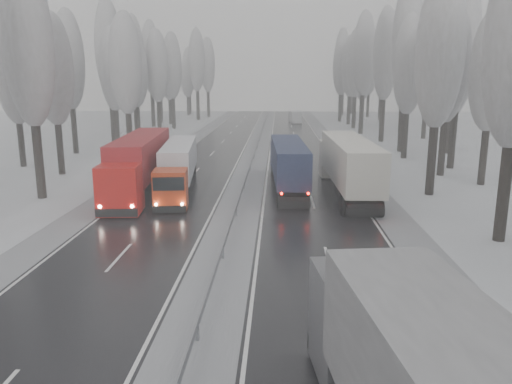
# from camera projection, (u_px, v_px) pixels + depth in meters

# --- Properties ---
(carriageway_right) EXTENTS (7.50, 200.00, 0.03)m
(carriageway_right) POSITION_uv_depth(u_px,v_px,m) (308.00, 185.00, 42.19)
(carriageway_right) COLOR black
(carriageway_right) RESTS_ON ground
(carriageway_left) EXTENTS (7.50, 200.00, 0.03)m
(carriageway_left) POSITION_uv_depth(u_px,v_px,m) (185.00, 184.00, 42.64)
(carriageway_left) COLOR black
(carriageway_left) RESTS_ON ground
(median_slush) EXTENTS (3.00, 200.00, 0.04)m
(median_slush) POSITION_uv_depth(u_px,v_px,m) (246.00, 185.00, 42.41)
(median_slush) COLOR #999BA1
(median_slush) RESTS_ON ground
(shoulder_right) EXTENTS (2.40, 200.00, 0.04)m
(shoulder_right) POSITION_uv_depth(u_px,v_px,m) (367.00, 186.00, 41.97)
(shoulder_right) COLOR #999BA1
(shoulder_right) RESTS_ON ground
(shoulder_left) EXTENTS (2.40, 200.00, 0.04)m
(shoulder_left) POSITION_uv_depth(u_px,v_px,m) (128.00, 184.00, 42.85)
(shoulder_left) COLOR #999BA1
(shoulder_left) RESTS_ON ground
(median_guardrail) EXTENTS (0.12, 200.00, 0.76)m
(median_guardrail) POSITION_uv_depth(u_px,v_px,m) (246.00, 178.00, 42.27)
(median_guardrail) COLOR slate
(median_guardrail) RESTS_ON ground
(tree_18) EXTENTS (3.60, 3.60, 16.58)m
(tree_18) POSITION_uv_depth(u_px,v_px,m) (440.00, 52.00, 36.54)
(tree_18) COLOR black
(tree_18) RESTS_ON ground
(tree_19) EXTENTS (3.60, 3.60, 14.57)m
(tree_19) POSITION_uv_depth(u_px,v_px,m) (492.00, 71.00, 40.48)
(tree_19) COLOR black
(tree_19) RESTS_ON ground
(tree_20) EXTENTS (3.60, 3.60, 15.71)m
(tree_20) POSITION_uv_depth(u_px,v_px,m) (449.00, 64.00, 44.44)
(tree_20) COLOR black
(tree_20) RESTS_ON ground
(tree_21) EXTENTS (3.60, 3.60, 18.62)m
(tree_21) POSITION_uv_depth(u_px,v_px,m) (461.00, 45.00, 47.83)
(tree_21) COLOR black
(tree_21) RESTS_ON ground
(tree_22) EXTENTS (3.60, 3.60, 15.86)m
(tree_22) POSITION_uv_depth(u_px,v_px,m) (410.00, 66.00, 54.62)
(tree_22) COLOR black
(tree_22) RESTS_ON ground
(tree_23) EXTENTS (3.60, 3.60, 13.55)m
(tree_23) POSITION_uv_depth(u_px,v_px,m) (454.00, 79.00, 58.57)
(tree_23) COLOR black
(tree_23) RESTS_ON ground
(tree_24) EXTENTS (3.60, 3.60, 20.49)m
(tree_24) POSITION_uv_depth(u_px,v_px,m) (407.00, 41.00, 59.21)
(tree_24) COLOR black
(tree_24) RESTS_ON ground
(tree_25) EXTENTS (3.60, 3.60, 19.44)m
(tree_25) POSITION_uv_depth(u_px,v_px,m) (454.00, 49.00, 62.96)
(tree_25) COLOR black
(tree_25) RESTS_ON ground
(tree_26) EXTENTS (3.60, 3.60, 18.78)m
(tree_26) POSITION_uv_depth(u_px,v_px,m) (386.00, 55.00, 69.45)
(tree_26) COLOR black
(tree_26) RESTS_ON ground
(tree_27) EXTENTS (3.60, 3.60, 17.62)m
(tree_27) POSITION_uv_depth(u_px,v_px,m) (429.00, 61.00, 73.21)
(tree_27) COLOR black
(tree_27) RESTS_ON ground
(tree_28) EXTENTS (3.60, 3.60, 19.62)m
(tree_28) POSITION_uv_depth(u_px,v_px,m) (364.00, 55.00, 79.80)
(tree_28) COLOR black
(tree_28) RESTS_ON ground
(tree_29) EXTENTS (3.60, 3.60, 18.11)m
(tree_29) POSITION_uv_depth(u_px,v_px,m) (404.00, 62.00, 83.59)
(tree_29) COLOR black
(tree_29) RESTS_ON ground
(tree_30) EXTENTS (3.60, 3.60, 17.86)m
(tree_30) POSITION_uv_depth(u_px,v_px,m) (356.00, 64.00, 89.54)
(tree_30) COLOR black
(tree_30) RESTS_ON ground
(tree_31) EXTENTS (3.60, 3.60, 18.58)m
(tree_31) POSITION_uv_depth(u_px,v_px,m) (385.00, 62.00, 93.08)
(tree_31) COLOR black
(tree_31) RESTS_ON ground
(tree_32) EXTENTS (3.60, 3.60, 17.33)m
(tree_32) POSITION_uv_depth(u_px,v_px,m) (350.00, 67.00, 96.92)
(tree_32) COLOR black
(tree_32) RESTS_ON ground
(tree_33) EXTENTS (3.60, 3.60, 14.33)m
(tree_33) POSITION_uv_depth(u_px,v_px,m) (363.00, 77.00, 101.11)
(tree_33) COLOR black
(tree_33) RESTS_ON ground
(tree_34) EXTENTS (3.60, 3.60, 17.63)m
(tree_34) POSITION_uv_depth(u_px,v_px,m) (341.00, 67.00, 103.84)
(tree_34) COLOR black
(tree_34) RESTS_ON ground
(tree_35) EXTENTS (3.60, 3.60, 18.25)m
(tree_35) POSITION_uv_depth(u_px,v_px,m) (382.00, 65.00, 107.26)
(tree_35) COLOR black
(tree_35) RESTS_ON ground
(tree_36) EXTENTS (3.60, 3.60, 20.23)m
(tree_36) POSITION_uv_depth(u_px,v_px,m) (342.00, 60.00, 113.01)
(tree_36) COLOR black
(tree_36) RESTS_ON ground
(tree_37) EXTENTS (3.60, 3.60, 16.37)m
(tree_37) POSITION_uv_depth(u_px,v_px,m) (369.00, 72.00, 117.15)
(tree_37) COLOR black
(tree_37) RESTS_ON ground
(tree_38) EXTENTS (3.60, 3.60, 17.97)m
(tree_38) POSITION_uv_depth(u_px,v_px,m) (343.00, 68.00, 123.55)
(tree_38) COLOR black
(tree_38) RESTS_ON ground
(tree_39) EXTENTS (3.60, 3.60, 16.19)m
(tree_39) POSITION_uv_depth(u_px,v_px,m) (352.00, 73.00, 127.58)
(tree_39) COLOR black
(tree_39) RESTS_ON ground
(tree_58) EXTENTS (3.60, 3.60, 17.21)m
(tree_58) POSITION_uv_depth(u_px,v_px,m) (28.00, 46.00, 35.33)
(tree_58) COLOR black
(tree_58) RESTS_ON ground
(tree_60) EXTENTS (3.60, 3.60, 14.84)m
(tree_60) POSITION_uv_depth(u_px,v_px,m) (53.00, 70.00, 45.16)
(tree_60) COLOR black
(tree_60) RESTS_ON ground
(tree_61) EXTENTS (3.60, 3.60, 13.95)m
(tree_61) POSITION_uv_depth(u_px,v_px,m) (14.00, 77.00, 49.43)
(tree_61) COLOR black
(tree_61) RESTS_ON ground
(tree_62) EXTENTS (3.60, 3.60, 16.04)m
(tree_62) POSITION_uv_depth(u_px,v_px,m) (126.00, 64.00, 54.11)
(tree_62) COLOR black
(tree_62) RESTS_ON ground
(tree_63) EXTENTS (3.60, 3.60, 16.88)m
(tree_63) POSITION_uv_depth(u_px,v_px,m) (69.00, 61.00, 58.23)
(tree_63) COLOR black
(tree_63) RESTS_ON ground
(tree_64) EXTENTS (3.60, 3.60, 15.42)m
(tree_64) POSITION_uv_depth(u_px,v_px,m) (113.00, 70.00, 63.14)
(tree_64) COLOR black
(tree_64) RESTS_ON ground
(tree_65) EXTENTS (3.60, 3.60, 19.48)m
(tree_65) POSITION_uv_depth(u_px,v_px,m) (109.00, 50.00, 66.55)
(tree_65) COLOR black
(tree_65) RESTS_ON ground
(tree_66) EXTENTS (3.60, 3.60, 15.23)m
(tree_66) POSITION_uv_depth(u_px,v_px,m) (136.00, 72.00, 72.55)
(tree_66) COLOR black
(tree_66) RESTS_ON ground
(tree_67) EXTENTS (3.60, 3.60, 17.09)m
(tree_67) POSITION_uv_depth(u_px,v_px,m) (133.00, 64.00, 76.25)
(tree_67) COLOR black
(tree_67) RESTS_ON ground
(tree_68) EXTENTS (3.60, 3.60, 16.65)m
(tree_68) POSITION_uv_depth(u_px,v_px,m) (157.00, 67.00, 78.87)
(tree_68) COLOR black
(tree_68) RESTS_ON ground
(tree_69) EXTENTS (3.60, 3.60, 19.35)m
(tree_69) POSITION_uv_depth(u_px,v_px,m) (133.00, 57.00, 82.60)
(tree_69) COLOR black
(tree_69) RESTS_ON ground
(tree_70) EXTENTS (3.60, 3.60, 17.09)m
(tree_70) POSITION_uv_depth(u_px,v_px,m) (172.00, 66.00, 88.62)
(tree_70) COLOR black
(tree_70) RESTS_ON ground
(tree_71) EXTENTS (3.60, 3.60, 19.61)m
(tree_71) POSITION_uv_depth(u_px,v_px,m) (151.00, 58.00, 92.37)
(tree_71) COLOR black
(tree_71) RESTS_ON ground
(tree_72) EXTENTS (3.60, 3.60, 15.11)m
(tree_72) POSITION_uv_depth(u_px,v_px,m) (169.00, 74.00, 98.12)
(tree_72) COLOR black
(tree_72) RESTS_ON ground
(tree_73) EXTENTS (3.60, 3.60, 17.22)m
(tree_73) POSITION_uv_depth(u_px,v_px,m) (159.00, 68.00, 101.84)
(tree_73) COLOR black
(tree_73) RESTS_ON ground
(tree_74) EXTENTS (3.60, 3.60, 19.68)m
(tree_74) POSITION_uv_depth(u_px,v_px,m) (197.00, 61.00, 107.82)
(tree_74) COLOR black
(tree_74) RESTS_ON ground
(tree_75) EXTENTS (3.60, 3.60, 18.60)m
(tree_75) POSITION_uv_depth(u_px,v_px,m) (159.00, 65.00, 112.27)
(tree_75) COLOR black
(tree_75) RESTS_ON ground
(tree_76) EXTENTS (3.60, 3.60, 18.55)m
(tree_76) POSITION_uv_depth(u_px,v_px,m) (208.00, 65.00, 117.09)
(tree_76) COLOR black
(tree_76) RESTS_ON ground
(tree_77) EXTENTS (3.60, 3.60, 14.32)m
(tree_77) POSITION_uv_depth(u_px,v_px,m) (187.00, 77.00, 121.82)
(tree_77) COLOR black
(tree_77) RESTS_ON ground
(tree_78) EXTENTS (3.60, 3.60, 19.55)m
(tree_78) POSITION_uv_depth(u_px,v_px,m) (197.00, 64.00, 123.52)
(tree_78) COLOR black
(tree_78) RESTS_ON ground
(tree_79) EXTENTS (3.60, 3.60, 17.07)m
(tree_79) POSITION_uv_depth(u_px,v_px,m) (189.00, 70.00, 127.89)
(tree_79) COLOR black
(tree_79) RESTS_ON ground
(truck_blue_box) EXTENTS (3.08, 15.20, 3.87)m
(truck_blue_box) POSITION_uv_depth(u_px,v_px,m) (288.00, 161.00, 40.82)
(truck_blue_box) COLOR #1F224D
(truck_blue_box) RESTS_ON ground
(truck_cream_box) EXTENTS (3.12, 17.05, 4.36)m
(truck_cream_box) POSITION_uv_depth(u_px,v_px,m) (347.00, 162.00, 38.59)
(truck_cream_box) COLOR beige
(truck_cream_box) RESTS_ON ground
(box_truck_distant) EXTENTS (2.60, 6.80, 2.48)m
(box_truck_distant) POSITION_uv_depth(u_px,v_px,m) (295.00, 117.00, 102.40)
(box_truck_distant) COLOR #A8ABAF
(box_truck_distant) RESTS_ON ground
(truck_red_white) EXTENTS (3.82, 14.36, 3.65)m
(truck_red_white) POSITION_uv_depth(u_px,v_px,m) (178.00, 163.00, 40.28)
(truck_red_white) COLOR #B92B0A
(truck_red_white) RESTS_ON ground
(truck_red_red) EXTENTS (4.08, 17.18, 4.37)m
(truck_red_red) POSITION_uv_depth(u_px,v_px,m) (139.00, 161.00, 39.08)
(truck_red_red) COLOR red
(truck_red_red) RESTS_ON ground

